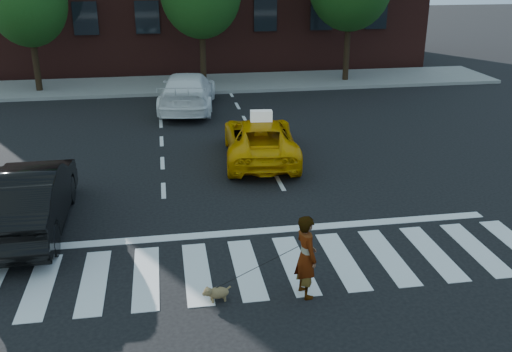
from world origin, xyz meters
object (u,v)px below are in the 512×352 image
Objects in this scene: black_sedan at (27,197)px; dog at (216,293)px; white_suv at (188,91)px; taxi at (260,139)px; woman at (306,256)px.

dog is at bearing 136.05° from black_sedan.
white_suv reaches higher than dog.
dog is (-2.12, -7.57, -0.45)m from taxi.
black_sedan is 5.41m from dog.
dog is (-0.26, -14.05, -0.57)m from white_suv.
white_suv is (-1.86, 6.49, 0.12)m from taxi.
taxi is 7.20m from black_sedan.
woman reaches higher than black_sedan.
dog is at bearing 96.76° from white_suv.
white_suv is 14.07m from dog.
woman is at bearing 91.87° from taxi.
white_suv is at bearing 79.55° from dog.
black_sedan is 0.91× the size of white_suv.
woman is (1.39, -14.10, 0.06)m from white_suv.
dog is (-1.65, 0.05, -0.63)m from woman.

